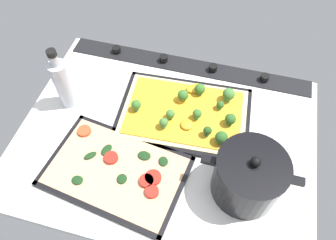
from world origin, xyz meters
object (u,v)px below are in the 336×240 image
(oil_bottle, at_px, (63,83))
(cooking_pot, at_px, (248,177))
(broccoli_pizza, at_px, (188,112))
(veggie_pizza_back, at_px, (117,170))
(baking_tray_back, at_px, (116,172))
(baking_tray_front, at_px, (184,115))

(oil_bottle, bearing_deg, cooking_pot, 165.10)
(broccoli_pizza, distance_m, veggie_pizza_back, 0.27)
(broccoli_pizza, xyz_separation_m, oil_bottle, (0.37, 0.04, 0.07))
(veggie_pizza_back, distance_m, oil_bottle, 0.31)
(cooking_pot, bearing_deg, baking_tray_back, 7.26)
(broccoli_pizza, bearing_deg, oil_bottle, 6.68)
(baking_tray_front, distance_m, oil_bottle, 0.37)
(baking_tray_front, bearing_deg, cooking_pot, 137.21)
(cooking_pot, height_order, oil_bottle, oil_bottle)
(baking_tray_front, height_order, oil_bottle, oil_bottle)
(baking_tray_back, xyz_separation_m, oil_bottle, (0.22, -0.19, 0.08))
(baking_tray_back, height_order, veggie_pizza_back, veggie_pizza_back)
(broccoli_pizza, height_order, oil_bottle, oil_bottle)
(veggie_pizza_back, bearing_deg, cooking_pot, -173.06)
(baking_tray_front, distance_m, baking_tray_back, 0.27)
(broccoli_pizza, relative_size, cooking_pot, 1.57)
(cooking_pot, bearing_deg, baking_tray_front, -42.79)
(baking_tray_front, relative_size, broccoli_pizza, 1.07)
(baking_tray_back, bearing_deg, broccoli_pizza, -121.51)
(broccoli_pizza, bearing_deg, veggie_pizza_back, 58.83)
(baking_tray_front, bearing_deg, baking_tray_back, 60.10)
(baking_tray_front, xyz_separation_m, veggie_pizza_back, (0.13, 0.23, 0.01))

